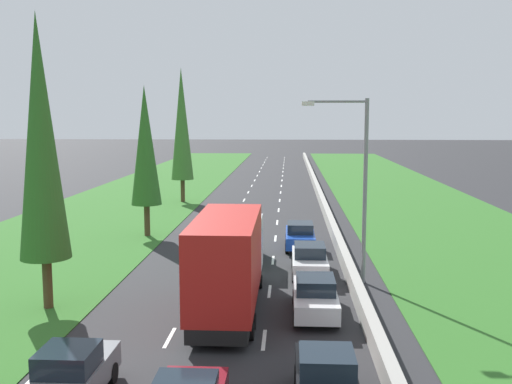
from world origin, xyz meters
name	(u,v)px	position (x,y,z in m)	size (l,w,h in m)	color
ground_plane	(263,196)	(0.00, 60.00, 0.00)	(300.00, 300.00, 0.00)	#28282B
grass_verge_left	(142,195)	(-12.65, 60.00, 0.02)	(14.00, 140.00, 0.04)	#2D6623
grass_verge_right	(404,197)	(14.35, 60.00, 0.02)	(14.00, 140.00, 0.04)	#2D6623
median_barrier	(319,192)	(5.70, 60.00, 0.42)	(0.44, 120.00, 0.85)	#9E9B93
lane_markings	(263,196)	(0.00, 60.00, 0.01)	(3.64, 116.00, 0.01)	white
black_hatchback_right_lane	(326,379)	(3.69, 16.11, 0.84)	(1.74, 3.90, 1.72)	black
white_sedan_right_lane	(315,296)	(3.73, 23.82, 0.81)	(1.82, 4.50, 1.64)	white
white_sedan_right_lane_fourth	(310,260)	(3.71, 29.97, 0.81)	(1.82, 4.50, 1.64)	white
red_box_truck_centre_lane	(229,261)	(0.16, 24.02, 2.18)	(2.46, 9.40, 4.18)	black
blue_sedan_right_lane	(300,236)	(3.34, 36.12, 0.81)	(1.82, 4.50, 1.64)	#1E47B7
green_van_centre_lane	(240,237)	(-0.12, 32.57, 1.40)	(1.96, 4.90, 2.82)	#237A33
grey_hatchback_left_lane	(72,375)	(-3.52, 15.96, 0.84)	(1.74, 3.90, 1.72)	slate
poplar_tree_second	(41,138)	(-7.61, 24.07, 7.25)	(2.11, 2.11, 12.40)	#4C3823
poplar_tree_third	(145,146)	(-7.04, 39.32, 6.17)	(2.06, 2.06, 10.25)	#4C3823
poplar_tree_fourth	(182,124)	(-7.51, 55.41, 7.41)	(2.12, 2.12, 12.71)	#4C3823
street_light_mast	(358,177)	(5.96, 28.74, 5.23)	(3.20, 0.28, 9.00)	gray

